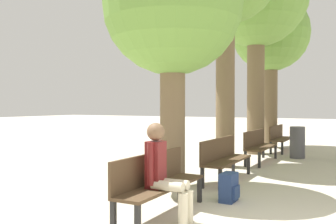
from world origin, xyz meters
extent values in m
cube|color=#4C3823|center=(-2.07, 0.27, 0.41)|extent=(0.44, 1.89, 0.04)
cube|color=#4C3823|center=(-2.27, 0.27, 0.64)|extent=(0.04, 1.89, 0.43)
cube|color=black|center=(-1.90, -0.62, 0.19)|extent=(0.06, 0.06, 0.39)
cube|color=black|center=(-1.90, 1.17, 0.19)|extent=(0.06, 0.06, 0.39)
cube|color=black|center=(-2.25, -0.62, 0.19)|extent=(0.06, 0.06, 0.39)
cube|color=black|center=(-2.25, 1.17, 0.19)|extent=(0.06, 0.06, 0.39)
cube|color=#4C3823|center=(-2.07, 3.00, 0.41)|extent=(0.44, 1.89, 0.04)
cube|color=#4C3823|center=(-2.27, 3.00, 0.64)|extent=(0.04, 1.89, 0.43)
cube|color=black|center=(-1.90, 2.11, 0.19)|extent=(0.06, 0.06, 0.39)
cube|color=black|center=(-1.90, 3.90, 0.19)|extent=(0.06, 0.06, 0.39)
cube|color=black|center=(-2.25, 2.11, 0.19)|extent=(0.06, 0.06, 0.39)
cube|color=black|center=(-2.25, 3.90, 0.19)|extent=(0.06, 0.06, 0.39)
cube|color=#4C3823|center=(-2.07, 5.73, 0.41)|extent=(0.44, 1.89, 0.04)
cube|color=#4C3823|center=(-2.27, 5.73, 0.64)|extent=(0.04, 1.89, 0.43)
cube|color=black|center=(-1.90, 4.84, 0.19)|extent=(0.06, 0.06, 0.39)
cube|color=black|center=(-1.90, 6.63, 0.19)|extent=(0.06, 0.06, 0.39)
cube|color=black|center=(-2.25, 4.84, 0.19)|extent=(0.06, 0.06, 0.39)
cube|color=black|center=(-2.25, 6.63, 0.19)|extent=(0.06, 0.06, 0.39)
cube|color=#4C3823|center=(-2.07, 8.47, 0.41)|extent=(0.44, 1.89, 0.04)
cube|color=#4C3823|center=(-2.27, 8.47, 0.64)|extent=(0.04, 1.89, 0.43)
cube|color=black|center=(-1.90, 7.57, 0.19)|extent=(0.06, 0.06, 0.39)
cube|color=black|center=(-1.90, 9.36, 0.19)|extent=(0.06, 0.06, 0.39)
cube|color=black|center=(-2.25, 7.57, 0.19)|extent=(0.06, 0.06, 0.39)
cube|color=black|center=(-2.25, 9.36, 0.19)|extent=(0.06, 0.06, 0.39)
cylinder|color=brown|center=(-2.70, 1.79, 1.33)|extent=(0.46, 0.46, 2.66)
sphere|color=olive|center=(-2.70, 1.79, 3.36)|extent=(2.54, 2.54, 2.54)
cylinder|color=brown|center=(-2.70, 4.62, 2.09)|extent=(0.47, 0.47, 4.17)
cylinder|color=brown|center=(-2.70, 7.46, 2.05)|extent=(0.54, 0.54, 4.10)
cylinder|color=brown|center=(-2.70, 9.47, 1.70)|extent=(0.50, 0.50, 3.39)
sphere|color=olive|center=(-2.70, 9.47, 4.15)|extent=(2.76, 2.76, 2.76)
cylinder|color=beige|center=(-1.83, -0.02, 0.49)|extent=(0.44, 0.13, 0.13)
cylinder|color=beige|center=(-1.61, -0.02, 0.21)|extent=(0.13, 0.13, 0.43)
cylinder|color=beige|center=(-1.83, 0.13, 0.49)|extent=(0.44, 0.13, 0.13)
cylinder|color=beige|center=(-1.61, 0.13, 0.21)|extent=(0.13, 0.13, 0.43)
cube|color=maroon|center=(-2.05, 0.06, 0.74)|extent=(0.20, 0.24, 0.63)
cylinder|color=maroon|center=(-2.05, -0.08, 0.77)|extent=(0.09, 0.09, 0.57)
cylinder|color=maroon|center=(-2.05, 0.19, 0.77)|extent=(0.09, 0.09, 0.57)
sphere|color=brown|center=(-2.05, 0.06, 1.18)|extent=(0.24, 0.24, 0.24)
cube|color=navy|center=(-1.51, 1.43, 0.23)|extent=(0.21, 0.36, 0.46)
cube|color=navy|center=(-1.38, 1.43, 0.16)|extent=(0.04, 0.25, 0.20)
cylinder|color=#4C4C51|center=(-1.36, 7.02, 0.46)|extent=(0.43, 0.43, 0.92)
camera|label=1|loc=(0.45, -4.25, 1.54)|focal=40.00mm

